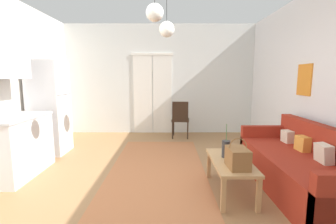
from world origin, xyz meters
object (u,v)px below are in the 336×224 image
at_px(couch, 303,169).
at_px(bamboo_vase, 226,149).
at_px(pendant_lamp_near, 155,13).
at_px(handbag, 238,158).
at_px(pendant_lamp_far, 167,29).
at_px(accent_chair, 181,118).
at_px(coffee_table, 231,165).
at_px(refrigerator, 50,107).

bearing_deg(couch, bamboo_vase, 176.64).
relative_size(bamboo_vase, pendant_lamp_near, 0.67).
bearing_deg(handbag, pendant_lamp_far, 117.56).
bearing_deg(accent_chair, coffee_table, 105.21).
xyz_separation_m(couch, refrigerator, (-4.03, 1.61, 0.60)).
distance_m(couch, bamboo_vase, 1.02).
distance_m(refrigerator, pendant_lamp_near, 2.90).
bearing_deg(bamboo_vase, handbag, -82.72).
bearing_deg(couch, refrigerator, 158.20).
height_order(couch, handbag, couch).
xyz_separation_m(coffee_table, pendant_lamp_far, (-0.82, 1.33, 1.90)).
distance_m(handbag, refrigerator, 3.65).
distance_m(coffee_table, pendant_lamp_near, 2.14).
xyz_separation_m(refrigerator, pendant_lamp_far, (2.26, -0.34, 1.38)).
relative_size(coffee_table, pendant_lamp_far, 1.49).
xyz_separation_m(couch, bamboo_vase, (-0.99, 0.06, 0.26)).
distance_m(coffee_table, bamboo_vase, 0.21).
xyz_separation_m(couch, accent_chair, (-1.44, 2.74, 0.21)).
bearing_deg(pendant_lamp_far, refrigerator, 171.51).
relative_size(handbag, pendant_lamp_far, 0.52).
distance_m(couch, handbag, 1.02).
bearing_deg(handbag, couch, 18.03).
bearing_deg(bamboo_vase, pendant_lamp_far, 122.62).
bearing_deg(pendant_lamp_far, accent_chair, 77.68).
xyz_separation_m(bamboo_vase, handbag, (0.05, -0.36, 0.01)).
bearing_deg(accent_chair, pendant_lamp_near, 84.91).
height_order(coffee_table, pendant_lamp_near, pendant_lamp_near).
height_order(pendant_lamp_near, pendant_lamp_far, same).
height_order(coffee_table, pendant_lamp_far, pendant_lamp_far).
bearing_deg(pendant_lamp_far, handbag, -62.44).
relative_size(couch, refrigerator, 1.19).
xyz_separation_m(handbag, pendant_lamp_near, (-0.97, 0.48, 1.72)).
xyz_separation_m(coffee_table, bamboo_vase, (-0.04, 0.11, 0.17)).
height_order(bamboo_vase, handbag, bamboo_vase).
bearing_deg(bamboo_vase, coffee_table, -71.07).
height_order(handbag, accent_chair, accent_chair).
xyz_separation_m(accent_chair, pendant_lamp_far, (-0.32, -1.47, 1.78)).
distance_m(pendant_lamp_near, pendant_lamp_far, 1.11).
bearing_deg(refrigerator, bamboo_vase, -27.06).
distance_m(bamboo_vase, refrigerator, 3.43).
height_order(bamboo_vase, pendant_lamp_far, pendant_lamp_far).
distance_m(bamboo_vase, pendant_lamp_near, 1.96).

